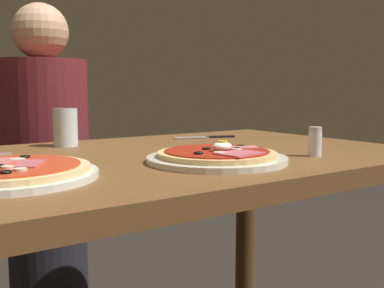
# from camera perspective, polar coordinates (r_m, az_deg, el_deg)

# --- Properties ---
(dining_table) EXTENTS (1.18, 0.77, 0.72)m
(dining_table) POSITION_cam_1_polar(r_m,az_deg,el_deg) (1.12, -2.76, -7.09)
(dining_table) COLOR brown
(dining_table) RESTS_ON ground
(pizza_foreground) EXTENTS (0.29, 0.29, 0.05)m
(pizza_foreground) POSITION_cam_1_polar(r_m,az_deg,el_deg) (0.97, 3.12, -1.54)
(pizza_foreground) COLOR silver
(pizza_foreground) RESTS_ON dining_table
(pizza_across_left) EXTENTS (0.30, 0.30, 0.03)m
(pizza_across_left) POSITION_cam_1_polar(r_m,az_deg,el_deg) (0.84, -21.74, -3.24)
(pizza_across_left) COLOR white
(pizza_across_left) RESTS_ON dining_table
(water_glass_near) EXTENTS (0.06, 0.06, 0.10)m
(water_glass_near) POSITION_cam_1_polar(r_m,az_deg,el_deg) (1.27, -15.29, 1.70)
(water_glass_near) COLOR silver
(water_glass_near) RESTS_ON dining_table
(knife) EXTENTS (0.19, 0.08, 0.01)m
(knife) POSITION_cam_1_polar(r_m,az_deg,el_deg) (1.44, 2.07, 0.87)
(knife) COLOR silver
(knife) RESTS_ON dining_table
(salt_shaker) EXTENTS (0.03, 0.03, 0.07)m
(salt_shaker) POSITION_cam_1_polar(r_m,az_deg,el_deg) (1.08, 14.89, 0.26)
(salt_shaker) COLOR white
(salt_shaker) RESTS_ON dining_table
(diner_person) EXTENTS (0.32, 0.32, 1.18)m
(diner_person) POSITION_cam_1_polar(r_m,az_deg,el_deg) (1.81, -17.55, -3.52)
(diner_person) COLOR black
(diner_person) RESTS_ON ground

